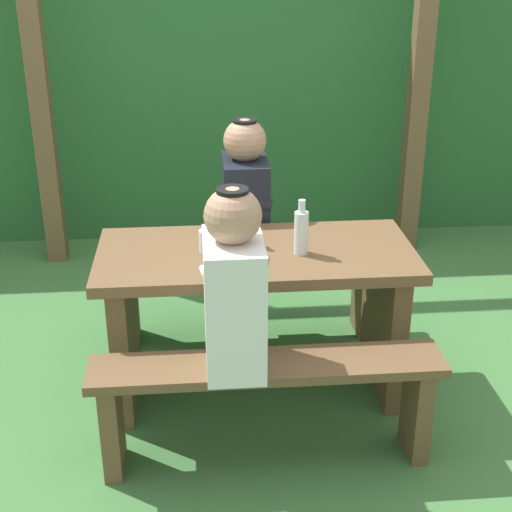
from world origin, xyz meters
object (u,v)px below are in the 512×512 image
object	(u,v)px
person_black_coat	(245,196)
drinking_glass	(207,241)
bench_far	(248,280)
person_white_shirt	(234,287)
bottle_right	(240,225)
bench_near	(267,391)
cell_phone	(258,263)
picnic_table	(256,297)
bottle_left	(301,231)

from	to	relation	value
person_black_coat	drinking_glass	world-z (taller)	person_black_coat
bench_far	person_white_shirt	xyz separation A→B (m)	(-0.13, -1.02, 0.47)
person_white_shirt	bottle_right	world-z (taller)	person_white_shirt
bench_near	cell_phone	world-z (taller)	cell_phone
picnic_table	person_white_shirt	distance (m)	0.61
bench_far	bottle_right	xyz separation A→B (m)	(-0.06, -0.43, 0.48)
bench_far	bench_near	bearing A→B (deg)	-90.00
bench_near	person_black_coat	world-z (taller)	person_black_coat
bench_far	person_black_coat	distance (m)	0.47
drinking_glass	picnic_table	bearing A→B (deg)	-2.19
bottle_right	cell_phone	xyz separation A→B (m)	(0.06, -0.22, -0.08)
drinking_glass	bottle_right	distance (m)	0.17
bottle_right	cell_phone	size ratio (longest dim) A/B	1.58
drinking_glass	bottle_left	distance (m)	0.41
bench_near	bottle_right	distance (m)	0.76
drinking_glass	cell_phone	world-z (taller)	drinking_glass
bottle_left	bottle_right	bearing A→B (deg)	153.49
bench_far	bottle_left	world-z (taller)	bottle_left
drinking_glass	cell_phone	distance (m)	0.26
person_white_shirt	drinking_glass	xyz separation A→B (m)	(-0.09, 0.52, -0.03)
person_black_coat	bottle_left	distance (m)	0.59
person_white_shirt	bench_far	bearing A→B (deg)	82.89
picnic_table	bench_far	distance (m)	0.54
bottle_left	bench_near	bearing A→B (deg)	-112.44
picnic_table	cell_phone	xyz separation A→B (m)	(-0.00, -0.15, 0.23)
picnic_table	bench_far	world-z (taller)	picnic_table
bench_near	drinking_glass	world-z (taller)	drinking_glass
picnic_table	bottle_right	size ratio (longest dim) A/B	6.34
picnic_table	bottle_right	distance (m)	0.33
bench_near	person_black_coat	size ratio (longest dim) A/B	1.95
bench_far	bottle_right	bearing A→B (deg)	-98.41
person_black_coat	drinking_glass	size ratio (longest dim) A/B	7.40
bench_far	drinking_glass	xyz separation A→B (m)	(-0.21, -0.50, 0.44)
bench_far	cell_phone	bearing A→B (deg)	-90.26
bottle_left	picnic_table	bearing A→B (deg)	165.58
cell_phone	bottle_right	bearing A→B (deg)	114.72
bench_near	drinking_glass	size ratio (longest dim) A/B	14.41
bottle_left	person_black_coat	bearing A→B (deg)	109.80
person_white_shirt	bottle_right	size ratio (longest dim) A/B	3.26
person_white_shirt	drinking_glass	size ratio (longest dim) A/B	7.40
bench_near	bench_far	world-z (taller)	same
bench_far	drinking_glass	world-z (taller)	drinking_glass
bench_near	drinking_glass	distance (m)	0.71
person_white_shirt	bottle_left	xyz separation A→B (m)	(0.32, 0.46, 0.03)
drinking_glass	bottle_right	xyz separation A→B (m)	(0.15, 0.07, 0.04)
drinking_glass	bottle_left	world-z (taller)	bottle_left
bottle_right	picnic_table	bearing A→B (deg)	-50.64
picnic_table	cell_phone	distance (m)	0.28
person_black_coat	bottle_left	size ratio (longest dim) A/B	2.93
picnic_table	person_white_shirt	world-z (taller)	person_white_shirt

